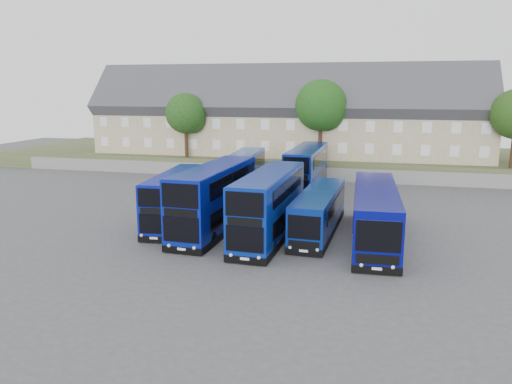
{
  "coord_description": "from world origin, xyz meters",
  "views": [
    {
      "loc": [
        8.41,
        -31.21,
        10.16
      ],
      "look_at": [
        -0.69,
        5.9,
        2.2
      ],
      "focal_mm": 35.0,
      "sensor_mm": 36.0,
      "label": 1
    }
  ],
  "objects_px": {
    "dd_front_mid": "(215,199)",
    "coach_east_a": "(319,212)",
    "tree_mid": "(322,107)",
    "dd_front_left": "(175,200)",
    "tree_west": "(187,115)"
  },
  "relations": [
    {
      "from": "tree_west",
      "to": "tree_mid",
      "type": "bearing_deg",
      "value": 1.79
    },
    {
      "from": "coach_east_a",
      "to": "tree_west",
      "type": "distance_m",
      "value": 29.05
    },
    {
      "from": "tree_west",
      "to": "tree_mid",
      "type": "distance_m",
      "value": 16.04
    },
    {
      "from": "dd_front_left",
      "to": "tree_west",
      "type": "height_order",
      "value": "tree_west"
    },
    {
      "from": "dd_front_mid",
      "to": "coach_east_a",
      "type": "distance_m",
      "value": 7.54
    },
    {
      "from": "dd_front_mid",
      "to": "coach_east_a",
      "type": "height_order",
      "value": "dd_front_mid"
    },
    {
      "from": "coach_east_a",
      "to": "tree_west",
      "type": "xyz_separation_m",
      "value": [
        -18.41,
        21.77,
        5.56
      ]
    },
    {
      "from": "dd_front_left",
      "to": "tree_mid",
      "type": "bearing_deg",
      "value": 64.63
    },
    {
      "from": "dd_front_mid",
      "to": "tree_mid",
      "type": "distance_m",
      "value": 24.63
    },
    {
      "from": "dd_front_mid",
      "to": "dd_front_left",
      "type": "bearing_deg",
      "value": 170.05
    },
    {
      "from": "dd_front_left",
      "to": "tree_mid",
      "type": "xyz_separation_m",
      "value": [
        8.37,
        22.67,
        6.15
      ]
    },
    {
      "from": "dd_front_mid",
      "to": "coach_east_a",
      "type": "relative_size",
      "value": 1.06
    },
    {
      "from": "dd_front_mid",
      "to": "tree_mid",
      "type": "height_order",
      "value": "tree_mid"
    },
    {
      "from": "dd_front_mid",
      "to": "coach_east_a",
      "type": "xyz_separation_m",
      "value": [
        7.41,
        1.14,
        -0.81
      ]
    },
    {
      "from": "dd_front_left",
      "to": "dd_front_mid",
      "type": "distance_m",
      "value": 3.47
    }
  ]
}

